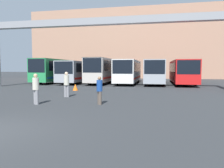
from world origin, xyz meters
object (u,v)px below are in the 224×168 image
at_px(bus_slot_2, 103,69).
at_px(traffic_cone, 75,87).
at_px(bus_slot_1, 79,71).
at_px(pedestrian_mid_right, 100,90).
at_px(pedestrian_mid_left, 36,88).
at_px(bus_slot_0, 58,69).
at_px(pedestrian_near_left, 67,84).
at_px(bus_slot_4, 155,71).
at_px(bus_slot_5, 182,71).
at_px(bus_slot_3, 129,70).

bearing_deg(bus_slot_2, traffic_cone, -91.15).
height_order(bus_slot_1, pedestrian_mid_right, bus_slot_1).
bearing_deg(pedestrian_mid_right, pedestrian_mid_left, 62.22).
height_order(bus_slot_0, pedestrian_mid_left, bus_slot_0).
relative_size(bus_slot_0, pedestrian_near_left, 6.44).
distance_m(bus_slot_4, bus_slot_5, 3.53).
distance_m(bus_slot_1, traffic_cone, 10.80).
distance_m(bus_slot_0, bus_slot_3, 10.53).
relative_size(bus_slot_4, pedestrian_mid_right, 6.82).
relative_size(bus_slot_1, pedestrian_near_left, 5.94).
xyz_separation_m(pedestrian_mid_right, pedestrian_mid_left, (-3.61, -0.69, 0.08)).
relative_size(bus_slot_2, pedestrian_mid_right, 6.55).
bearing_deg(pedestrian_near_left, bus_slot_5, 43.48).
xyz_separation_m(bus_slot_2, bus_slot_3, (3.51, 0.14, -0.14)).
bearing_deg(bus_slot_2, bus_slot_1, 177.94).
bearing_deg(bus_slot_3, pedestrian_mid_right, -88.27).
distance_m(bus_slot_2, pedestrian_mid_left, 17.93).
distance_m(bus_slot_3, pedestrian_near_left, 14.95).
distance_m(bus_slot_2, pedestrian_mid_right, 17.71).
bearing_deg(bus_slot_1, traffic_cone, -72.04).
relative_size(bus_slot_2, traffic_cone, 17.01).
height_order(bus_slot_5, pedestrian_mid_right, bus_slot_5).
bearing_deg(bus_slot_4, bus_slot_3, -178.77).
bearing_deg(bus_slot_4, pedestrian_near_left, -112.62).
relative_size(bus_slot_2, pedestrian_mid_left, 5.96).
bearing_deg(pedestrian_near_left, traffic_cone, 89.22).
distance_m(bus_slot_3, bus_slot_4, 3.51).
xyz_separation_m(bus_slot_1, bus_slot_4, (10.52, 0.09, 0.05)).
bearing_deg(bus_slot_0, bus_slot_1, -7.37).
bearing_deg(traffic_cone, bus_slot_2, 88.85).
bearing_deg(traffic_cone, bus_slot_3, 70.03).
height_order(bus_slot_5, pedestrian_near_left, bus_slot_5).
relative_size(bus_slot_1, traffic_cone, 17.42).
bearing_deg(traffic_cone, bus_slot_4, 54.94).
bearing_deg(bus_slot_5, bus_slot_2, -176.44).
distance_m(bus_slot_1, bus_slot_2, 3.51).
bearing_deg(bus_slot_5, pedestrian_mid_left, -118.56).
bearing_deg(bus_slot_0, pedestrian_mid_right, -58.18).
bearing_deg(bus_slot_0, bus_slot_5, 0.24).
relative_size(bus_slot_0, bus_slot_2, 1.11).
height_order(bus_slot_1, pedestrian_mid_left, bus_slot_1).
bearing_deg(pedestrian_near_left, bus_slot_0, 103.39).
xyz_separation_m(bus_slot_2, traffic_cone, (-0.20, -10.06, -1.61)).
xyz_separation_m(bus_slot_0, pedestrian_near_left, (7.87, -15.13, -0.93)).
distance_m(bus_slot_1, bus_slot_3, 7.01).
bearing_deg(pedestrian_near_left, pedestrian_mid_right, -54.16).
bearing_deg(pedestrian_mid_left, pedestrian_near_left, 112.50).
relative_size(bus_slot_1, pedestrian_mid_right, 6.71).
relative_size(bus_slot_1, bus_slot_5, 0.91).
bearing_deg(pedestrian_mid_left, bus_slot_1, 132.30).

